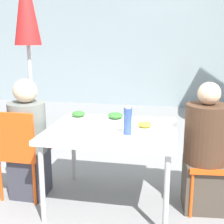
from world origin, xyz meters
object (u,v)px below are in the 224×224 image
at_px(person_right, 205,152).
at_px(salad_bowl, 68,128).
at_px(bottle, 128,121).
at_px(person_left, 28,142).
at_px(chair_left, 20,148).
at_px(drinking_cup, 103,128).
at_px(chair_right, 209,152).
at_px(closed_umbrella, 27,15).

xyz_separation_m(person_right, salad_bowl, (-1.17, -0.23, 0.22)).
distance_m(person_right, bottle, 0.75).
height_order(person_left, salad_bowl, person_left).
xyz_separation_m(person_left, person_right, (1.62, 0.07, -0.00)).
bearing_deg(chair_left, drinking_cup, -4.77).
bearing_deg(drinking_cup, bottle, 2.33).
xyz_separation_m(person_left, chair_right, (1.67, 0.16, -0.03)).
xyz_separation_m(chair_left, chair_right, (1.72, 0.24, 0.00)).
bearing_deg(drinking_cup, salad_bowl, -179.76).
relative_size(chair_right, closed_umbrella, 0.36).
distance_m(person_right, salad_bowl, 1.21).
distance_m(drinking_cup, salad_bowl, 0.31).
relative_size(closed_umbrella, drinking_cup, 28.27).
relative_size(person_right, closed_umbrella, 0.48).
bearing_deg(person_left, drinking_cup, -10.96).
xyz_separation_m(closed_umbrella, salad_bowl, (0.85, -1.10, -1.01)).
xyz_separation_m(chair_right, salad_bowl, (-1.21, -0.31, 0.24)).
bearing_deg(chair_left, person_right, 5.58).
height_order(bottle, drinking_cup, bottle).
bearing_deg(salad_bowl, closed_umbrella, 127.90).
xyz_separation_m(chair_left, bottle, (1.02, -0.07, 0.33)).
relative_size(chair_right, bottle, 3.62).
bearing_deg(chair_right, drinking_cup, 13.49).
xyz_separation_m(person_right, drinking_cup, (-0.86, -0.23, 0.23)).
bearing_deg(person_right, salad_bowl, 5.51).
distance_m(closed_umbrella, bottle, 1.98).
height_order(chair_left, chair_right, same).
bearing_deg(chair_right, bottle, 18.01).
distance_m(chair_left, person_left, 0.10).
xyz_separation_m(closed_umbrella, bottle, (1.37, -1.09, -0.93)).
relative_size(chair_left, salad_bowl, 5.16).
bearing_deg(drinking_cup, closed_umbrella, 136.69).
xyz_separation_m(person_left, closed_umbrella, (-0.40, 0.94, 1.23)).
relative_size(chair_right, drinking_cup, 10.27).
distance_m(person_left, drinking_cup, 0.81).
bearing_deg(person_left, salad_bowl, -18.40).
height_order(chair_right, person_right, person_right).
bearing_deg(person_right, person_left, -2.92).
distance_m(person_left, person_right, 1.63).
bearing_deg(chair_right, chair_left, 2.38).
bearing_deg(salad_bowl, drinking_cup, 0.24).
height_order(chair_left, salad_bowl, chair_left).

